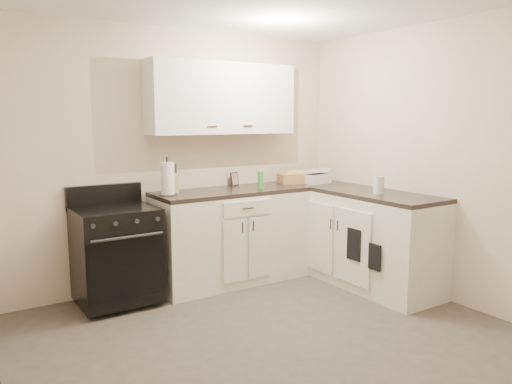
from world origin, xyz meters
TOP-DOWN VIEW (x-y plane):
  - floor at (0.00, 0.00)m, footprint 3.60×3.60m
  - wall_back at (0.00, 1.80)m, footprint 3.60×0.00m
  - wall_right at (1.80, 0.00)m, footprint 0.00×3.60m
  - base_cabinets_back at (0.43, 1.50)m, footprint 1.55×0.60m
  - base_cabinets_right at (1.50, 0.85)m, footprint 0.60×1.90m
  - countertop_back at (0.43, 1.50)m, footprint 1.55×0.60m
  - countertop_right at (1.50, 0.85)m, footprint 0.60×1.90m
  - upper_cabinets at (0.43, 1.65)m, footprint 1.55×0.30m
  - stove at (-0.75, 1.48)m, footprint 0.68×0.58m
  - knife_block at (-0.16, 1.58)m, footprint 0.10×0.10m
  - paper_towel at (-0.24, 1.51)m, footprint 0.15×0.15m
  - soap_bottle at (0.73, 1.42)m, footprint 0.07×0.07m
  - picture_frame at (0.61, 1.75)m, footprint 0.12×0.08m
  - wicker_basket at (1.26, 1.56)m, footprint 0.37×0.29m
  - countertop_grill at (1.46, 1.45)m, footprint 0.28×0.27m
  - glass_jar at (1.47, 0.51)m, footprint 0.12×0.12m
  - oven_mitt_near at (1.18, 0.26)m, footprint 0.02×0.14m
  - oven_mitt_far at (1.18, 0.52)m, footprint 0.02×0.17m

SIDE VIEW (x-z plane):
  - floor at x=0.00m, z-range 0.00..0.00m
  - oven_mitt_near at x=1.18m, z-range 0.31..0.54m
  - base_cabinets_back at x=0.43m, z-range 0.00..0.90m
  - base_cabinets_right at x=1.50m, z-range 0.00..0.90m
  - stove at x=-0.75m, z-range 0.05..0.87m
  - oven_mitt_far at x=1.18m, z-range 0.34..0.63m
  - countertop_back at x=0.43m, z-range 0.90..0.94m
  - countertop_right at x=1.50m, z-range 0.90..0.94m
  - countertop_grill at x=1.46m, z-range 0.94..1.04m
  - wicker_basket at x=1.26m, z-range 0.94..1.05m
  - picture_frame at x=0.61m, z-range 0.94..1.08m
  - glass_jar at x=1.47m, z-range 0.94..1.11m
  - soap_bottle at x=0.73m, z-range 0.94..1.11m
  - knife_block at x=-0.16m, z-range 0.94..1.13m
  - paper_towel at x=-0.24m, z-range 0.94..1.24m
  - wall_back at x=0.00m, z-range -0.55..3.05m
  - wall_right at x=1.80m, z-range -0.55..3.05m
  - upper_cabinets at x=0.43m, z-range 1.49..2.19m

